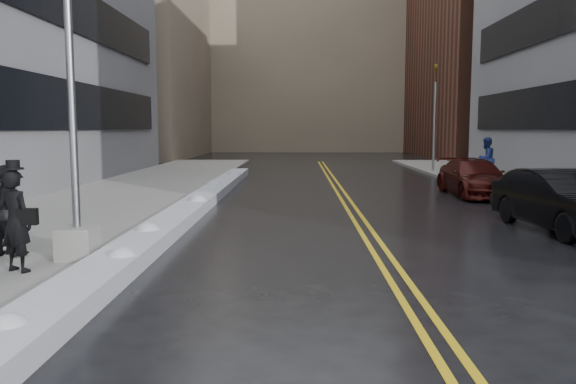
{
  "coord_description": "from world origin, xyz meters",
  "views": [
    {
      "loc": [
        0.79,
        -8.15,
        2.57
      ],
      "look_at": [
        0.59,
        2.96,
        1.3
      ],
      "focal_mm": 35.0,
      "sensor_mm": 36.0,
      "label": 1
    }
  ],
  "objects_px": {
    "fire_hydrant": "(552,191)",
    "pedestrian_b": "(8,210)",
    "pedestrian_east": "(486,159)",
    "car_maroon": "(474,178)",
    "car_black": "(564,201)",
    "lamppost": "(73,130)",
    "pedestrian_fedora": "(16,221)",
    "traffic_signal": "(435,113)"
  },
  "relations": [
    {
      "from": "fire_hydrant",
      "to": "pedestrian_b",
      "type": "relative_size",
      "value": 0.42
    },
    {
      "from": "pedestrian_east",
      "to": "car_maroon",
      "type": "relative_size",
      "value": 0.42
    },
    {
      "from": "pedestrian_b",
      "to": "car_black",
      "type": "bearing_deg",
      "value": -142.36
    },
    {
      "from": "pedestrian_b",
      "to": "pedestrian_east",
      "type": "xyz_separation_m",
      "value": [
        14.34,
        15.96,
        0.14
      ]
    },
    {
      "from": "lamppost",
      "to": "pedestrian_east",
      "type": "bearing_deg",
      "value": 51.64
    },
    {
      "from": "lamppost",
      "to": "pedestrian_fedora",
      "type": "height_order",
      "value": "lamppost"
    },
    {
      "from": "lamppost",
      "to": "pedestrian_b",
      "type": "distance_m",
      "value": 2.13
    },
    {
      "from": "pedestrian_fedora",
      "to": "car_maroon",
      "type": "xyz_separation_m",
      "value": [
        11.45,
        12.2,
        -0.32
      ]
    },
    {
      "from": "traffic_signal",
      "to": "pedestrian_fedora",
      "type": "height_order",
      "value": "traffic_signal"
    },
    {
      "from": "car_maroon",
      "to": "lamppost",
      "type": "bearing_deg",
      "value": -134.85
    },
    {
      "from": "pedestrian_b",
      "to": "pedestrian_fedora",
      "type": "bearing_deg",
      "value": 144.18
    },
    {
      "from": "pedestrian_fedora",
      "to": "pedestrian_b",
      "type": "height_order",
      "value": "pedestrian_fedora"
    },
    {
      "from": "pedestrian_fedora",
      "to": "pedestrian_b",
      "type": "relative_size",
      "value": 1.0
    },
    {
      "from": "pedestrian_east",
      "to": "lamppost",
      "type": "bearing_deg",
      "value": 18.2
    },
    {
      "from": "pedestrian_b",
      "to": "pedestrian_east",
      "type": "height_order",
      "value": "pedestrian_east"
    },
    {
      "from": "pedestrian_b",
      "to": "lamppost",
      "type": "bearing_deg",
      "value": -170.74
    },
    {
      "from": "car_maroon",
      "to": "fire_hydrant",
      "type": "bearing_deg",
      "value": -66.33
    },
    {
      "from": "pedestrian_b",
      "to": "pedestrian_east",
      "type": "bearing_deg",
      "value": -109.81
    },
    {
      "from": "fire_hydrant",
      "to": "traffic_signal",
      "type": "height_order",
      "value": "traffic_signal"
    },
    {
      "from": "fire_hydrant",
      "to": "pedestrian_east",
      "type": "bearing_deg",
      "value": 85.9
    },
    {
      "from": "traffic_signal",
      "to": "pedestrian_east",
      "type": "height_order",
      "value": "traffic_signal"
    },
    {
      "from": "lamppost",
      "to": "pedestrian_fedora",
      "type": "bearing_deg",
      "value": -124.69
    },
    {
      "from": "traffic_signal",
      "to": "car_maroon",
      "type": "distance_m",
      "value": 11.12
    },
    {
      "from": "lamppost",
      "to": "car_black",
      "type": "distance_m",
      "value": 11.42
    },
    {
      "from": "lamppost",
      "to": "traffic_signal",
      "type": "relative_size",
      "value": 1.27
    },
    {
      "from": "pedestrian_b",
      "to": "car_maroon",
      "type": "bearing_deg",
      "value": -116.13
    },
    {
      "from": "pedestrian_b",
      "to": "car_maroon",
      "type": "xyz_separation_m",
      "value": [
        12.25,
        10.93,
        -0.32
      ]
    },
    {
      "from": "lamppost",
      "to": "pedestrian_b",
      "type": "xyz_separation_m",
      "value": [
        -1.45,
        0.33,
        -1.52
      ]
    },
    {
      "from": "fire_hydrant",
      "to": "pedestrian_east",
      "type": "xyz_separation_m",
      "value": [
        0.59,
        8.29,
        0.6
      ]
    },
    {
      "from": "fire_hydrant",
      "to": "pedestrian_fedora",
      "type": "distance_m",
      "value": 15.75
    },
    {
      "from": "traffic_signal",
      "to": "pedestrian_east",
      "type": "distance_m",
      "value": 6.23
    },
    {
      "from": "pedestrian_east",
      "to": "car_maroon",
      "type": "distance_m",
      "value": 5.47
    },
    {
      "from": "pedestrian_fedora",
      "to": "pedestrian_b",
      "type": "xyz_separation_m",
      "value": [
        -0.8,
        1.27,
        -0.0
      ]
    },
    {
      "from": "pedestrian_fedora",
      "to": "traffic_signal",
      "type": "bearing_deg",
      "value": -95.25
    },
    {
      "from": "pedestrian_east",
      "to": "car_black",
      "type": "relative_size",
      "value": 0.43
    },
    {
      "from": "fire_hydrant",
      "to": "car_maroon",
      "type": "height_order",
      "value": "car_maroon"
    },
    {
      "from": "car_black",
      "to": "car_maroon",
      "type": "xyz_separation_m",
      "value": [
        0.14,
        7.57,
        -0.08
      ]
    },
    {
      "from": "pedestrian_b",
      "to": "fire_hydrant",
      "type": "bearing_deg",
      "value": -128.71
    },
    {
      "from": "lamppost",
      "to": "car_maroon",
      "type": "distance_m",
      "value": 15.71
    },
    {
      "from": "lamppost",
      "to": "fire_hydrant",
      "type": "distance_m",
      "value": 14.81
    },
    {
      "from": "lamppost",
      "to": "fire_hydrant",
      "type": "xyz_separation_m",
      "value": [
        12.3,
        8.0,
        -1.98
      ]
    },
    {
      "from": "traffic_signal",
      "to": "pedestrian_fedora",
      "type": "bearing_deg",
      "value": -118.49
    }
  ]
}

